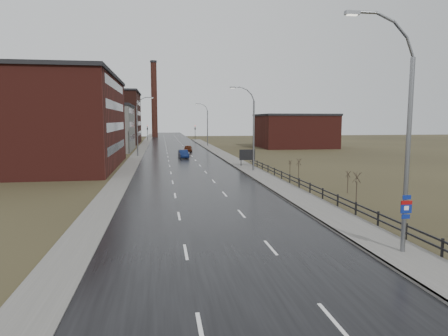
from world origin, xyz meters
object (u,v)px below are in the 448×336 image
object	(u,v)px
car_near	(183,154)
car_far	(188,149)
billboard	(247,155)
streetlight_main	(403,138)

from	to	relation	value
car_near	car_far	distance (m)	14.52
billboard	car_far	bearing A→B (deg)	102.94
streetlight_main	billboard	distance (m)	39.61
billboard	car_far	world-z (taller)	billboard
billboard	car_near	xyz separation A→B (m)	(-8.61, 15.16, -1.02)
car_far	car_near	bearing A→B (deg)	89.78
streetlight_main	car_far	xyz separation A→B (m)	(-6.17, 68.94, -5.30)
streetlight_main	car_near	bearing A→B (deg)	98.32
streetlight_main	car_far	bearing A→B (deg)	95.11
streetlight_main	billboard	size ratio (longest dim) A/B	4.61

